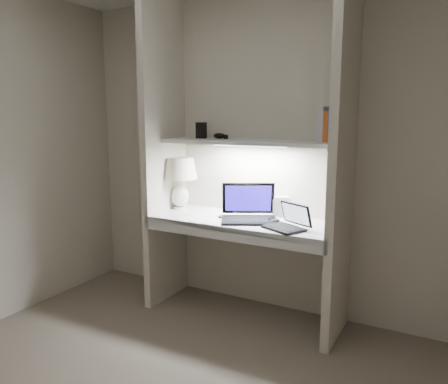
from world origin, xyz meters
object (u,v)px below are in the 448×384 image
Objects in this scene: speaker at (281,207)px; laptop_netbook at (288,223)px; table_lamp at (180,174)px; laptop_main at (249,212)px; book_row at (336,125)px.

laptop_netbook is at bearing -86.23° from speaker.
table_lamp is 1.25× the size of laptop_netbook.
laptop_main is 0.90m from book_row.
laptop_netbook is at bearing -10.59° from table_lamp.
book_row is (0.41, -0.03, 0.63)m from speaker.
book_row reaches higher than laptop_netbook.
laptop_netbook is at bearing -45.97° from laptop_main.
laptop_netbook is at bearing -127.32° from book_row.
laptop_netbook is (1.04, -0.19, -0.25)m from table_lamp.
laptop_netbook is 1.41× the size of book_row.
table_lamp is 2.76× the size of speaker.
table_lamp reaches higher than laptop_netbook.
speaker is (0.86, 0.14, -0.22)m from table_lamp.
laptop_netbook is 2.20× the size of speaker.
table_lamp is 1.76× the size of book_row.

